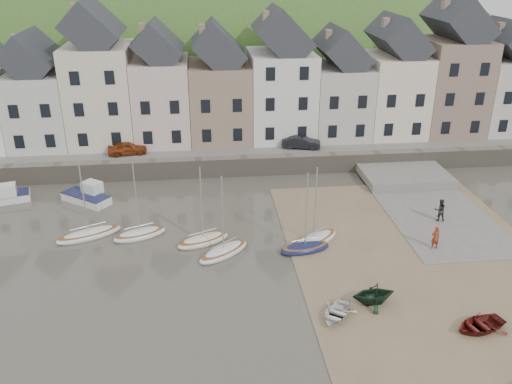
{
  "coord_description": "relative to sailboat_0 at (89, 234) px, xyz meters",
  "views": [
    {
      "loc": [
        -3.97,
        -31.22,
        19.77
      ],
      "look_at": [
        0.0,
        6.0,
        3.0
      ],
      "focal_mm": 37.55,
      "sensor_mm": 36.0,
      "label": 1
    }
  ],
  "objects": [
    {
      "name": "rowboat_white",
      "position": [
        16.31,
        -11.65,
        0.09
      ],
      "size": [
        3.24,
        3.44,
        0.58
      ],
      "primitive_type": "imported",
      "rotation": [
        0.0,
        0.0,
        -0.61
      ],
      "color": "white",
      "rests_on": "beach"
    },
    {
      "name": "sailboat_2",
      "position": [
        8.61,
        -1.82,
        0.0
      ],
      "size": [
        4.36,
        3.06,
        6.32
      ],
      "color": "beige",
      "rests_on": "ground"
    },
    {
      "name": "sailboat_4",
      "position": [
        16.78,
        -2.78,
        0.0
      ],
      "size": [
        4.77,
        4.06,
        6.32
      ],
      "color": "silver",
      "rests_on": "ground"
    },
    {
      "name": "beach",
      "position": [
        23.81,
        -5.64,
        -0.23
      ],
      "size": [
        18.0,
        26.0,
        0.06
      ],
      "primitive_type": "cube",
      "color": "#736246",
      "rests_on": "ground"
    },
    {
      "name": "sailboat_5",
      "position": [
        15.93,
        -3.75,
        0.01
      ],
      "size": [
        4.01,
        2.29,
        6.32
      ],
      "color": "#161B45",
      "rests_on": "ground"
    },
    {
      "name": "rowboat_red",
      "position": [
        24.15,
        -13.61,
        0.12
      ],
      "size": [
        3.61,
        2.99,
        0.65
      ],
      "primitive_type": "imported",
      "rotation": [
        0.0,
        0.0,
        -1.3
      ],
      "color": "maroon",
      "rests_on": "beach"
    },
    {
      "name": "townhouse_terrace",
      "position": [
        14.57,
        18.36,
        7.06
      ],
      "size": [
        61.05,
        8.0,
        13.93
      ],
      "color": "white",
      "rests_on": "quay_land"
    },
    {
      "name": "person_dark",
      "position": [
        27.5,
        -0.32,
        0.78
      ],
      "size": [
        0.96,
        0.78,
        1.84
      ],
      "primitive_type": "imported",
      "rotation": [
        0.0,
        0.0,
        3.05
      ],
      "color": "#242228",
      "rests_on": "slipway"
    },
    {
      "name": "person_red",
      "position": [
        25.31,
        -4.56,
        0.74
      ],
      "size": [
        0.66,
        0.46,
        1.76
      ],
      "primitive_type": "imported",
      "rotation": [
        0.0,
        0.0,
        3.2
      ],
      "color": "maroon",
      "rests_on": "slipway"
    },
    {
      "name": "rowboat_green",
      "position": [
        18.86,
        -10.53,
        0.51
      ],
      "size": [
        2.92,
        2.6,
        1.42
      ],
      "primitive_type": "imported",
      "rotation": [
        0.0,
        0.0,
        -1.46
      ],
      "color": "black",
      "rests_on": "beach"
    },
    {
      "name": "hillside",
      "position": [
        7.81,
        54.36,
        -18.25
      ],
      "size": [
        134.4,
        84.0,
        84.0
      ],
      "color": "#375823",
      "rests_on": "ground"
    },
    {
      "name": "slipway",
      "position": [
        27.81,
        2.36,
        -0.2
      ],
      "size": [
        8.0,
        18.0,
        0.12
      ],
      "primitive_type": "cube",
      "color": "slate",
      "rests_on": "ground"
    },
    {
      "name": "quay_land",
      "position": [
        12.81,
        26.36,
        0.49
      ],
      "size": [
        90.0,
        30.0,
        1.5
      ],
      "primitive_type": "cube",
      "color": "#375823",
      "rests_on": "ground"
    },
    {
      "name": "quay_street",
      "position": [
        12.81,
        14.86,
        1.29
      ],
      "size": [
        70.0,
        7.0,
        0.1
      ],
      "primitive_type": "cube",
      "color": "slate",
      "rests_on": "quay_land"
    },
    {
      "name": "sailboat_0",
      "position": [
        0.0,
        0.0,
        0.0
      ],
      "size": [
        5.12,
        3.46,
        6.32
      ],
      "color": "silver",
      "rests_on": "ground"
    },
    {
      "name": "motorboat_0",
      "position": [
        -8.67,
        7.13,
        0.32
      ],
      "size": [
        5.36,
        2.97,
        1.7
      ],
      "color": "silver",
      "rests_on": "ground"
    },
    {
      "name": "motorboat_2",
      "position": [
        -1.2,
        6.54,
        0.32
      ],
      "size": [
        4.59,
        4.06,
        1.7
      ],
      "color": "silver",
      "rests_on": "ground"
    },
    {
      "name": "ground",
      "position": [
        12.81,
        -5.64,
        -0.26
      ],
      "size": [
        160.0,
        160.0,
        0.0
      ],
      "primitive_type": "plane",
      "color": "#494439",
      "rests_on": "ground"
    },
    {
      "name": "car_left",
      "position": [
        1.53,
        13.86,
        1.98
      ],
      "size": [
        3.93,
        2.01,
        1.28
      ],
      "primitive_type": "imported",
      "rotation": [
        0.0,
        0.0,
        1.71
      ],
      "color": "maroon",
      "rests_on": "quay_street"
    },
    {
      "name": "sailboat_1",
      "position": [
        3.83,
        -0.38,
        0.0
      ],
      "size": [
        4.34,
        2.9,
        6.32
      ],
      "color": "silver",
      "rests_on": "ground"
    },
    {
      "name": "seawall",
      "position": [
        12.81,
        11.36,
        0.64
      ],
      "size": [
        70.0,
        1.2,
        1.8
      ],
      "primitive_type": "cube",
      "color": "slate",
      "rests_on": "ground"
    },
    {
      "name": "sailboat_3",
      "position": [
        10.05,
        -3.65,
        0.0
      ],
      "size": [
        4.32,
        3.86,
        6.32
      ],
      "color": "silver",
      "rests_on": "ground"
    },
    {
      "name": "car_right",
      "position": [
        18.86,
        13.86,
        1.98
      ],
      "size": [
        4.1,
        2.27,
        1.28
      ],
      "primitive_type": "imported",
      "rotation": [
        0.0,
        0.0,
        1.32
      ],
      "color": "black",
      "rests_on": "quay_street"
    }
  ]
}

